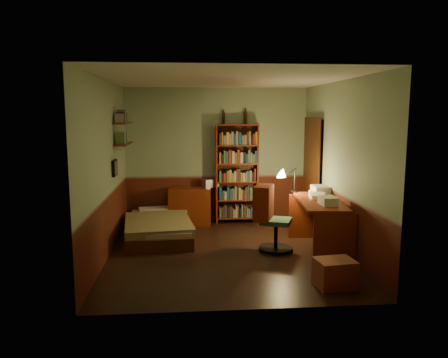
{
  "coord_description": "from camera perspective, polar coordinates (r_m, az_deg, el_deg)",
  "views": [
    {
      "loc": [
        -0.56,
        -6.43,
        2.1
      ],
      "look_at": [
        0.0,
        0.25,
        1.1
      ],
      "focal_mm": 35.0,
      "sensor_mm": 36.0,
      "label": 1
    }
  ],
  "objects": [
    {
      "name": "floor",
      "position": [
        6.79,
        0.18,
        -9.62
      ],
      "size": [
        3.5,
        4.0,
        0.02
      ],
      "primitive_type": "cube",
      "color": "black",
      "rests_on": "ground"
    },
    {
      "name": "wall_front",
      "position": [
        4.53,
        2.41,
        -1.7
      ],
      "size": [
        3.5,
        0.02,
        2.6
      ],
      "primitive_type": "cube",
      "color": "#92AA86",
      "rests_on": "ground"
    },
    {
      "name": "bottle_right",
      "position": [
        8.46,
        2.81,
        8.02
      ],
      "size": [
        0.07,
        0.07,
        0.24
      ],
      "primitive_type": "cylinder",
      "rotation": [
        0.0,
        0.0,
        0.15
      ],
      "color": "black",
      "rests_on": "bookshelf"
    },
    {
      "name": "mini_stereo",
      "position": [
        8.44,
        -1.82,
        -0.52
      ],
      "size": [
        0.35,
        0.32,
        0.15
      ],
      "primitive_type": "cube",
      "rotation": [
        0.0,
        0.0,
        0.4
      ],
      "color": "#B2B2B7",
      "rests_on": "dresser"
    },
    {
      "name": "red_jacket",
      "position": [
        6.54,
        7.91,
        1.64
      ],
      "size": [
        0.4,
        0.51,
        0.53
      ],
      "primitive_type": "cube",
      "rotation": [
        0.0,
        0.0,
        0.39
      ],
      "color": "maroon",
      "rests_on": "office_chair"
    },
    {
      "name": "doorway",
      "position": [
        8.14,
        11.53,
        0.54
      ],
      "size": [
        0.06,
        0.9,
        2.0
      ],
      "primitive_type": "cube",
      "color": "black",
      "rests_on": "ground"
    },
    {
      "name": "cardboard_box_b",
      "position": [
        5.78,
        14.35,
        -11.7
      ],
      "size": [
        0.41,
        0.36,
        0.26
      ],
      "primitive_type": "cube",
      "rotation": [
        0.0,
        0.0,
        0.17
      ],
      "color": "#95563A",
      "rests_on": "ground"
    },
    {
      "name": "cardboard_box_a",
      "position": [
        5.62,
        14.28,
        -11.85
      ],
      "size": [
        0.5,
        0.42,
        0.34
      ],
      "primitive_type": "cube",
      "rotation": [
        0.0,
        0.0,
        0.12
      ],
      "color": "#95563A",
      "rests_on": "ground"
    },
    {
      "name": "dresser",
      "position": [
        8.38,
        -4.47,
        -3.58
      ],
      "size": [
        0.82,
        0.45,
        0.7
      ],
      "primitive_type": "cube",
      "rotation": [
        0.0,
        0.0,
        -0.06
      ],
      "color": "maroon",
      "rests_on": "ground"
    },
    {
      "name": "wall_shelf_upper",
      "position": [
        7.61,
        -13.06,
        7.14
      ],
      "size": [
        0.2,
        0.9,
        0.03
      ],
      "primitive_type": "cube",
      "color": "maroon",
      "rests_on": "wall_left"
    },
    {
      "name": "desk_lamp",
      "position": [
        7.4,
        9.23,
        0.86
      ],
      "size": [
        0.23,
        0.23,
        0.67
      ],
      "primitive_type": "cone",
      "rotation": [
        0.0,
        0.0,
        0.16
      ],
      "color": "black",
      "rests_on": "desk"
    },
    {
      "name": "bookshelf",
      "position": [
        8.41,
        1.73,
        0.67
      ],
      "size": [
        0.84,
        0.31,
        1.91
      ],
      "primitive_type": "cube",
      "rotation": [
        0.0,
        0.0,
        -0.07
      ],
      "color": "maroon",
      "rests_on": "ground"
    },
    {
      "name": "wall_right",
      "position": [
        6.89,
        14.94,
        1.52
      ],
      "size": [
        0.02,
        4.0,
        2.6
      ],
      "primitive_type": "cube",
      "color": "#92AA86",
      "rests_on": "ground"
    },
    {
      "name": "office_chair",
      "position": [
        6.76,
        6.82,
        -4.99
      ],
      "size": [
        0.66,
        0.63,
        1.06
      ],
      "primitive_type": "cube",
      "rotation": [
        0.0,
        0.0,
        -0.37
      ],
      "color": "#2E5836",
      "rests_on": "ground"
    },
    {
      "name": "ceiling",
      "position": [
        6.48,
        0.19,
        13.0
      ],
      "size": [
        3.5,
        4.0,
        0.02
      ],
      "primitive_type": "cube",
      "color": "silver",
      "rests_on": "wall_back"
    },
    {
      "name": "desk",
      "position": [
        6.9,
        12.28,
        -5.98
      ],
      "size": [
        0.76,
        1.54,
        0.8
      ],
      "primitive_type": "cube",
      "rotation": [
        0.0,
        0.0,
        -0.1
      ],
      "color": "maroon",
      "rests_on": "ground"
    },
    {
      "name": "door_trim",
      "position": [
        8.13,
        11.29,
        0.54
      ],
      "size": [
        0.02,
        0.98,
        2.08
      ],
      "primitive_type": "cube",
      "color": "#3F1D0B",
      "rests_on": "ground"
    },
    {
      "name": "framed_picture",
      "position": [
        7.18,
        -14.06,
        1.43
      ],
      "size": [
        0.04,
        0.32,
        0.26
      ],
      "primitive_type": "cube",
      "color": "black",
      "rests_on": "wall_left"
    },
    {
      "name": "wall_shelf_lower",
      "position": [
        7.62,
        -12.97,
        4.51
      ],
      "size": [
        0.2,
        0.9,
        0.03
      ],
      "primitive_type": "cube",
      "color": "maroon",
      "rests_on": "wall_left"
    },
    {
      "name": "bottle_left",
      "position": [
        8.42,
        -0.08,
        7.94
      ],
      "size": [
        0.07,
        0.07,
        0.21
      ],
      "primitive_type": "cylinder",
      "rotation": [
        0.0,
        0.0,
        0.36
      ],
      "color": "black",
      "rests_on": "bookshelf"
    },
    {
      "name": "bed",
      "position": [
        7.64,
        -8.51,
        -5.36
      ],
      "size": [
        1.16,
        1.99,
        0.57
      ],
      "primitive_type": "cube",
      "rotation": [
        0.0,
        0.0,
        0.07
      ],
      "color": "olive",
      "rests_on": "ground"
    },
    {
      "name": "paper_stack",
      "position": [
        7.36,
        12.5,
        -1.39
      ],
      "size": [
        0.25,
        0.34,
        0.13
      ],
      "primitive_type": "cube",
      "rotation": [
        0.0,
        0.0,
        0.01
      ],
      "color": "silver",
      "rests_on": "desk"
    },
    {
      "name": "wall_back",
      "position": [
        8.5,
        -1.0,
        3.08
      ],
      "size": [
        3.5,
        0.02,
        2.6
      ],
      "primitive_type": "cube",
      "color": "#92AA86",
      "rests_on": "ground"
    },
    {
      "name": "wall_left",
      "position": [
        6.59,
        -15.25,
        1.21
      ],
      "size": [
        0.02,
        4.0,
        2.6
      ],
      "primitive_type": "cube",
      "color": "#92AA86",
      "rests_on": "ground"
    }
  ]
}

